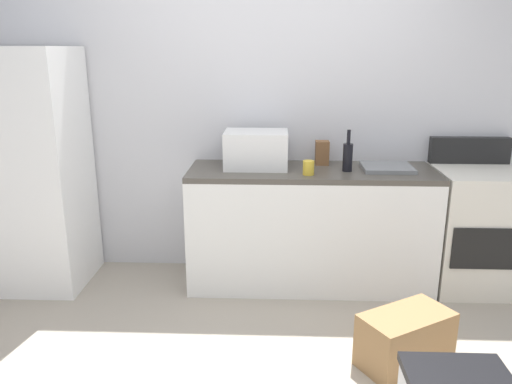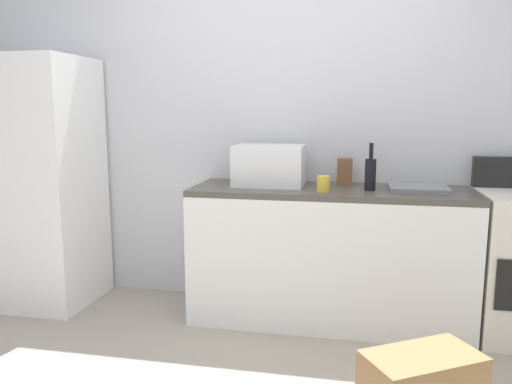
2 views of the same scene
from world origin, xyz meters
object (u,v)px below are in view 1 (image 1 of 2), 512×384
object	(u,v)px
microwave	(256,149)
wine_bottle	(348,156)
knife_block	(322,153)
cardboard_box_medium	(405,339)
refrigerator	(34,171)
stove_oven	(474,227)
coffee_mug	(309,168)

from	to	relation	value
microwave	wine_bottle	xyz separation A→B (m)	(0.66, -0.09, -0.03)
knife_block	cardboard_box_medium	xyz separation A→B (m)	(0.40, -1.21, -0.83)
knife_block	refrigerator	bearing A→B (deg)	-174.23
refrigerator	stove_oven	xyz separation A→B (m)	(3.27, 0.06, -0.42)
stove_oven	wine_bottle	xyz separation A→B (m)	(-0.97, -0.05, 0.54)
refrigerator	knife_block	distance (m)	2.15
coffee_mug	cardboard_box_medium	bearing A→B (deg)	-59.42
wine_bottle	knife_block	size ratio (longest dim) A/B	1.67
knife_block	stove_oven	bearing A→B (deg)	-8.06
refrigerator	knife_block	world-z (taller)	refrigerator
microwave	coffee_mug	bearing A→B (deg)	-29.34
coffee_mug	cardboard_box_medium	distance (m)	1.29
refrigerator	microwave	world-z (taller)	refrigerator
wine_bottle	coffee_mug	world-z (taller)	wine_bottle
knife_block	coffee_mug	bearing A→B (deg)	-110.24
wine_bottle	coffee_mug	xyz separation A→B (m)	(-0.28, -0.12, -0.06)
wine_bottle	stove_oven	bearing A→B (deg)	2.88
stove_oven	knife_block	bearing A→B (deg)	171.94
microwave	knife_block	size ratio (longest dim) A/B	2.56
cardboard_box_medium	wine_bottle	bearing A→B (deg)	103.21
microwave	knife_block	world-z (taller)	microwave
coffee_mug	knife_block	world-z (taller)	knife_block
refrigerator	wine_bottle	world-z (taller)	refrigerator
wine_bottle	cardboard_box_medium	distance (m)	1.33
stove_oven	coffee_mug	world-z (taller)	stove_oven
coffee_mug	cardboard_box_medium	size ratio (longest dim) A/B	0.19
wine_bottle	cardboard_box_medium	xyz separation A→B (m)	(0.23, -1.00, -0.85)
microwave	wine_bottle	size ratio (longest dim) A/B	1.53
coffee_mug	cardboard_box_medium	world-z (taller)	coffee_mug
stove_oven	cardboard_box_medium	distance (m)	1.32
refrigerator	coffee_mug	distance (m)	2.02
microwave	coffee_mug	distance (m)	0.44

